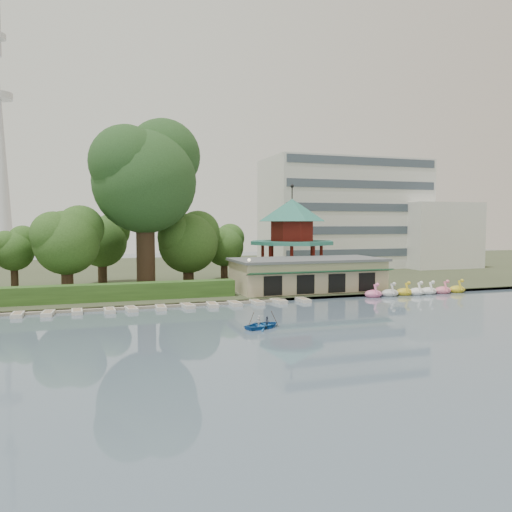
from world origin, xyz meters
name	(u,v)px	position (x,y,z in m)	size (l,w,h in m)	color
ground_plane	(305,337)	(0.00, 0.00, 0.00)	(220.00, 220.00, 0.00)	slate
shore	(185,271)	(0.00, 52.00, 0.20)	(220.00, 70.00, 0.40)	#424930
embankment	(241,301)	(0.00, 17.30, 0.15)	(220.00, 0.60, 0.30)	gray
dock	(127,307)	(-12.00, 17.20, 0.12)	(34.00, 1.60, 0.24)	gray
boathouse	(307,274)	(10.00, 21.97, 2.37)	(18.60, 9.39, 3.90)	tan
pavilion	(292,231)	(12.00, 32.00, 7.48)	(12.40, 12.40, 13.50)	tan
office_building	(360,217)	(32.67, 49.00, 9.73)	(38.00, 18.00, 20.00)	silver
broadcast_tower	(0,142)	(-42.00, 140.00, 33.98)	(8.00, 8.00, 96.00)	silver
hedge	(95,293)	(-15.00, 20.50, 1.30)	(30.00, 2.00, 1.80)	#365D23
lamp_post	(249,270)	(1.50, 19.00, 3.34)	(0.36, 0.36, 4.28)	black
big_tree	(146,173)	(-8.83, 28.20, 14.75)	(13.78, 12.84, 21.38)	#3A281C
small_trees	(118,242)	(-12.18, 31.12, 6.28)	(39.35, 17.12, 10.31)	#3A281C
swan_boats	(417,291)	(21.97, 16.48, 0.40)	(14.27, 2.08, 1.92)	pink
moored_rowboats	(147,308)	(-10.15, 15.80, 0.18)	(35.08, 2.71, 0.36)	beige
rowboat_with_passengers	(263,322)	(-1.93, 4.12, 0.48)	(5.50, 4.79, 2.01)	#1D5DA6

